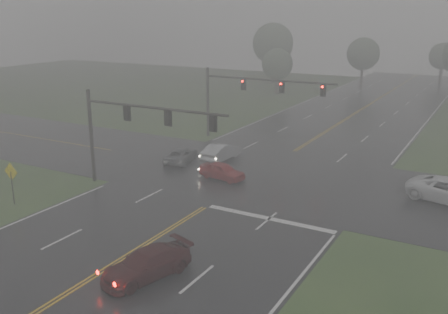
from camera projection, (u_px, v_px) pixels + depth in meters
The scene contains 14 objects.
main_road at pixel (245, 182), 37.75m from camera, with size 18.00×160.00×0.02m, color black.
cross_street at pixel (257, 175), 39.42m from camera, with size 120.00×14.00×0.02m, color black.
stop_bar at pixel (269, 219), 30.94m from camera, with size 8.50×0.50×0.01m, color silver.
sedan_maroon at pixel (147, 277), 24.12m from camera, with size 1.90×4.67×1.35m, color #380A0C.
sedan_red at pixel (222, 179), 38.47m from camera, with size 1.50×3.72×1.27m, color #9B0E12.
sedan_silver at pixel (221, 160), 43.47m from camera, with size 1.54×4.42×1.46m, color #A8AAAF.
car_grey at pixel (181, 162), 42.90m from camera, with size 1.93×4.19×1.17m, color #525459.
signal_gantry_near at pixel (128, 123), 35.03m from camera, with size 11.79×0.31×6.99m.
signal_gantry_far at pixel (245, 91), 48.80m from camera, with size 13.59×0.36×7.06m.
sign_diamond_west at pixel (11, 177), 32.81m from camera, with size 1.20×0.10×2.89m.
tree_nw_a at pixel (277, 64), 78.17m from camera, with size 4.88×4.88×7.16m.
tree_n_mid at pixel (363, 54), 87.67m from camera, with size 5.71×5.71×8.39m.
tree_nw_b at pixel (273, 43), 90.26m from camera, with size 7.38×7.38×10.84m.
tree_n_far at pixel (443, 56), 92.04m from camera, with size 4.93×4.93×7.23m.
Camera 1 is at (16.05, -11.99, 12.23)m, focal length 40.00 mm.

